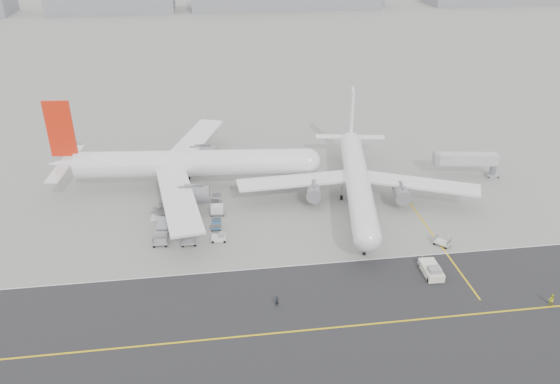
{
  "coord_description": "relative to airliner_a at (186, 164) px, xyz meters",
  "views": [
    {
      "loc": [
        -9.54,
        -76.52,
        53.42
      ],
      "look_at": [
        2.71,
        12.0,
        6.68
      ],
      "focal_mm": 35.0,
      "sensor_mm": 36.0,
      "label": 1
    }
  ],
  "objects": [
    {
      "name": "ground_crew_a",
      "position": [
        13.76,
        -41.51,
        -4.78
      ],
      "size": [
        0.76,
        0.63,
        1.79
      ],
      "primitive_type": "imported",
      "rotation": [
        0.0,
        0.0,
        0.36
      ],
      "color": "black",
      "rests_on": "ground"
    },
    {
      "name": "airliner_b",
      "position": [
        34.18,
        -10.58,
        -0.76
      ],
      "size": [
        48.04,
        48.99,
        17.04
      ],
      "rotation": [
        0.0,
        0.0,
        -0.18
      ],
      "color": "white",
      "rests_on": "ground"
    },
    {
      "name": "pushback_tug",
      "position": [
        39.88,
        -37.06,
        -4.83
      ],
      "size": [
        2.83,
        7.28,
        2.07
      ],
      "rotation": [
        0.0,
        0.0,
        -0.03
      ],
      "color": "silver",
      "rests_on": "ground"
    },
    {
      "name": "taxiway",
      "position": [
        19.88,
        -47.37,
        -5.67
      ],
      "size": [
        220.0,
        59.0,
        0.03
      ],
      "color": "#2C2C2F",
      "rests_on": "ground"
    },
    {
      "name": "gse_cluster",
      "position": [
        0.54,
        -15.12,
        -5.68
      ],
      "size": [
        20.33,
        24.1,
        2.11
      ],
      "primitive_type": null,
      "rotation": [
        0.0,
        0.0,
        -0.1
      ],
      "color": "#9E9EA3",
      "rests_on": "ground"
    },
    {
      "name": "ground",
      "position": [
        14.86,
        -29.39,
        -5.68
      ],
      "size": [
        700.0,
        700.0,
        0.0
      ],
      "primitive_type": "plane",
      "color": "gray",
      "rests_on": "ground"
    },
    {
      "name": "ground_crew_b",
      "position": [
        54.78,
        -46.86,
        -4.7
      ],
      "size": [
        1.14,
        1.01,
        1.95
      ],
      "primitive_type": "imported",
      "rotation": [
        0.0,
        0.0,
        2.81
      ],
      "color": "#B8C116",
      "rests_on": "ground"
    },
    {
      "name": "jet_bridge",
      "position": [
        61.21,
        -2.69,
        -1.81
      ],
      "size": [
        14.87,
        5.04,
        5.55
      ],
      "rotation": [
        0.0,
        0.0,
        -0.17
      ],
      "color": "gray",
      "rests_on": "ground"
    },
    {
      "name": "stray_dolly",
      "position": [
        45.08,
        -28.97,
        -5.68
      ],
      "size": [
        3.15,
        3.2,
        1.71
      ],
      "primitive_type": null,
      "rotation": [
        0.0,
        0.0,
        0.75
      ],
      "color": "silver",
      "rests_on": "ground"
    },
    {
      "name": "horizon_buildings",
      "position": [
        44.86,
        230.61,
        -5.68
      ],
      "size": [
        520.0,
        28.0,
        28.0
      ],
      "primitive_type": null,
      "color": "gray",
      "rests_on": "ground"
    },
    {
      "name": "airliner_a",
      "position": [
        0.0,
        0.0,
        0.0
      ],
      "size": [
        57.1,
        56.24,
        19.71
      ],
      "rotation": [
        0.0,
        0.0,
        1.47
      ],
      "color": "white",
      "rests_on": "ground"
    }
  ]
}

